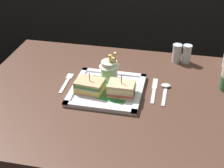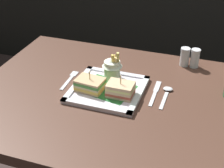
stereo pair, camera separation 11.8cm
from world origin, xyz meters
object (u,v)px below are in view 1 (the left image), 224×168
salt_shaker (177,54)px  sandwich_half_left (90,86)px  fries_cup (109,67)px  knife (154,89)px  spoon (166,89)px  fork (67,82)px  pepper_shaker (187,55)px  sandwich_half_right (121,89)px  dining_table (117,132)px  square_plate (107,90)px

salt_shaker → sandwich_half_left: bearing=-132.6°
fries_cup → knife: bearing=-9.6°
fries_cup → spoon: size_ratio=0.78×
spoon → fork: bearing=-176.3°
fries_cup → pepper_shaker: 0.35m
sandwich_half_right → fries_cup: 0.12m
spoon → knife: bearing=-168.5°
salt_shaker → spoon: bearing=-96.4°
fork → sandwich_half_left: bearing=-28.5°
sandwich_half_right → salt_shaker: 0.36m
dining_table → pepper_shaker: size_ratio=13.23×
dining_table → fork: bearing=165.9°
sandwich_half_right → knife: (0.11, 0.07, -0.03)m
fork → dining_table: bearing=-14.1°
fork → knife: size_ratio=0.84×
sandwich_half_right → fork: (-0.22, 0.06, -0.03)m
salt_shaker → pepper_shaker: (0.04, 0.00, 0.00)m
sandwich_half_left → fries_cup: 0.12m
sandwich_half_left → fork: (-0.11, 0.06, -0.03)m
dining_table → knife: (0.12, 0.07, 0.17)m
salt_shaker → fork: bearing=-147.2°
square_plate → knife: (0.16, 0.05, -0.00)m
sandwich_half_right → spoon: (0.15, 0.08, -0.03)m
spoon → pepper_shaker: pepper_shaker is taller
sandwich_half_right → spoon: bearing=28.9°
square_plate → fries_cup: (-0.01, 0.08, 0.05)m
fries_cup → salt_shaker: size_ratio=1.44×
sandwich_half_left → sandwich_half_right: sandwich_half_right is taller
fork → salt_shaker: bearing=32.8°
sandwich_half_right → knife: size_ratio=0.54×
dining_table → spoon: spoon is taller
square_plate → pepper_shaker: size_ratio=3.25×
dining_table → salt_shaker: size_ratio=13.41×
sandwich_half_left → sandwich_half_right: size_ratio=1.13×
salt_shaker → sandwich_half_right: bearing=-119.1°
sandwich_half_left → salt_shaker: (0.29, 0.31, 0.00)m
knife → pepper_shaker: (0.11, 0.24, 0.03)m
sandwich_half_right → pepper_shaker: 0.38m
dining_table → spoon: (0.16, 0.07, 0.17)m
fork → knife: same height
square_plate → salt_shaker: bearing=51.1°
sandwich_half_left → pepper_shaker: (0.33, 0.31, 0.00)m
square_plate → fork: size_ratio=1.80×
sandwich_half_right → salt_shaker: bearing=60.9°
dining_table → sandwich_half_left: sandwich_half_left is taller
sandwich_half_left → salt_shaker: size_ratio=1.34×
dining_table → square_plate: (-0.04, 0.02, 0.17)m
dining_table → fork: 0.27m
knife → fries_cup: bearing=170.4°
square_plate → sandwich_half_right: size_ratio=2.77×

